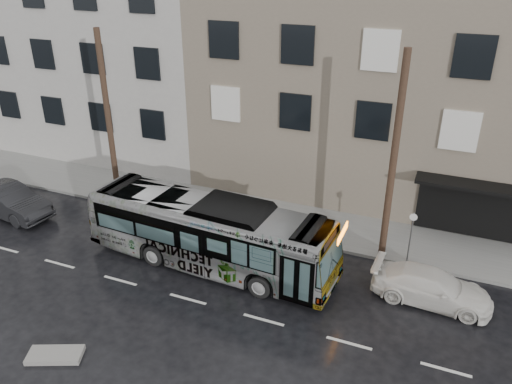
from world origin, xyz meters
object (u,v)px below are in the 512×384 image
utility_pole_front (393,162)px  dark_sedan (9,201)px  utility_pole_rear (109,121)px  white_sedan (432,287)px  sign_post (410,237)px  bus (209,233)px

utility_pole_front → dark_sedan: utility_pole_front is taller
utility_pole_rear → white_sedan: size_ratio=1.99×
white_sedan → sign_post: bearing=29.3°
white_sedan → dark_sedan: bearing=94.9°
utility_pole_front → utility_pole_rear: size_ratio=1.00×
utility_pole_rear → sign_post: bearing=0.0°
bus → dark_sedan: size_ratio=2.29×
utility_pole_rear → bus: size_ratio=0.81×
utility_pole_rear → white_sedan: 16.89m
utility_pole_front → bus: (-6.81, -3.25, -3.10)m
utility_pole_rear → white_sedan: (16.25, -2.28, -3.99)m
utility_pole_front → white_sedan: size_ratio=1.99×
white_sedan → utility_pole_front: bearing=47.1°
utility_pole_front → sign_post: 3.48m
dark_sedan → utility_pole_front: bearing=-73.4°
utility_pole_front → utility_pole_rear: 14.00m
bus → sign_post: bearing=-64.2°
utility_pole_rear → dark_sedan: size_ratio=1.86×
sign_post → bus: size_ratio=0.22×
bus → dark_sedan: (-11.58, 0.07, -0.75)m
bus → white_sedan: bus is taller
utility_pole_front → white_sedan: 5.12m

